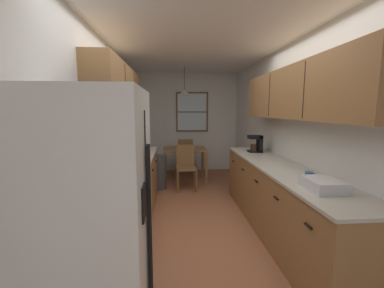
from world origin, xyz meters
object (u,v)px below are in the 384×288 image
mug_by_coffeemaker (309,176)px  refrigerator (92,219)px  dining_table (185,154)px  dish_rack (323,185)px  stove_range (111,227)px  dining_chair_near (186,165)px  dining_chair_far (185,155)px  microwave_over_range (92,103)px  trash_bin (158,172)px  storage_canister (122,161)px  coffee_maker (257,143)px

mug_by_coffeemaker → refrigerator: bearing=-159.7°
dining_table → dish_rack: 3.63m
stove_range → dining_chair_near: size_ratio=1.22×
refrigerator → dining_chair_far: 4.53m
stove_range → dining_chair_far: (0.92, 3.72, 0.03)m
microwave_over_range → mug_by_coffeemaker: microwave_over_range is taller
trash_bin → storage_canister: size_ratio=3.41×
stove_range → coffee_maker: (2.03, 1.71, 0.58)m
stove_range → dish_rack: 2.04m
refrigerator → dining_chair_far: size_ratio=1.94×
dining_chair_near → storage_canister: bearing=-114.5°
refrigerator → storage_canister: 1.36m
stove_range → storage_canister: 0.83m
refrigerator → stove_range: refrigerator is taller
microwave_over_range → trash_bin: bearing=81.2°
coffee_maker → dish_rack: coffee_maker is taller
refrigerator → mug_by_coffeemaker: (1.94, 0.72, 0.07)m
dish_rack → refrigerator: bearing=-168.1°
refrigerator → coffee_maker: size_ratio=6.11×
dining_chair_far → storage_canister: (-0.92, -3.08, 0.50)m
storage_canister → trash_bin: bearing=81.4°
stove_range → mug_by_coffeemaker: bearing=0.2°
stove_range → coffee_maker: bearing=40.1°
refrigerator → dining_chair_far: bearing=79.1°
microwave_over_range → dining_table: size_ratio=0.59×
microwave_over_range → storage_canister: microwave_over_range is taller
dining_table → dining_chair_far: 0.60m
dining_chair_far → mug_by_coffeemaker: bearing=-73.7°
stove_range → dining_chair_far: bearing=76.2°
microwave_over_range → trash_bin: (0.41, 2.63, -1.33)m
storage_canister → coffee_maker: size_ratio=0.70×
trash_bin → dish_rack: bearing=-60.6°
dining_chair_near → stove_range: bearing=-108.7°
storage_canister → mug_by_coffeemaker: 2.11m
refrigerator → trash_bin: 3.39m
refrigerator → mug_by_coffeemaker: 2.07m
storage_canister → mug_by_coffeemaker: (2.01, -0.64, -0.06)m
stove_range → dining_chair_far: size_ratio=1.22×
trash_bin → mug_by_coffeemaker: size_ratio=5.84×
storage_canister → mug_by_coffeemaker: size_ratio=1.71×
refrigerator → dish_rack: bearing=11.9°
trash_bin → dining_chair_near: bearing=-7.1°
dining_table → storage_canister: bearing=-109.4°
refrigerator → microwave_over_range: microwave_over_range is taller
coffee_maker → mug_by_coffeemaker: bearing=-90.8°
dining_chair_far → stove_range: bearing=-103.8°
storage_canister → mug_by_coffeemaker: storage_canister is taller
microwave_over_range → trash_bin: size_ratio=0.83×
trash_bin → refrigerator: bearing=-93.9°
dining_table → storage_canister: size_ratio=4.73×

